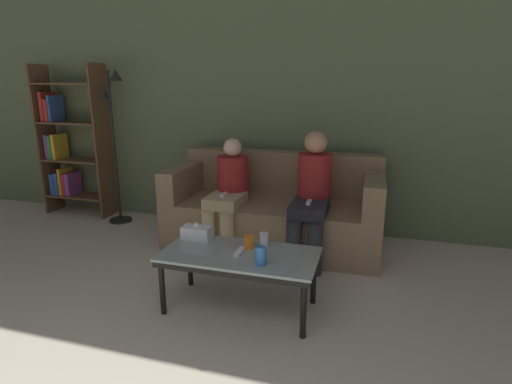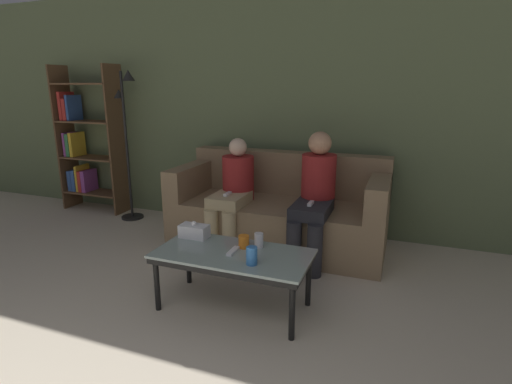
% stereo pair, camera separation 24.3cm
% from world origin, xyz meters
% --- Properties ---
extents(wall_back, '(12.00, 0.06, 2.60)m').
position_xyz_m(wall_back, '(0.00, 4.22, 1.30)').
color(wall_back, '#60704C').
rests_on(wall_back, ground_plane).
extents(couch, '(2.07, 0.90, 0.90)m').
position_xyz_m(couch, '(0.00, 3.70, 0.34)').
color(couch, '#897051').
rests_on(couch, ground_plane).
extents(coffee_table, '(1.09, 0.54, 0.43)m').
position_xyz_m(coffee_table, '(0.06, 2.41, 0.39)').
color(coffee_table, '#8C9E99').
rests_on(coffee_table, ground_plane).
extents(cup_near_left, '(0.07, 0.07, 0.11)m').
position_xyz_m(cup_near_left, '(0.20, 2.56, 0.48)').
color(cup_near_left, silver).
rests_on(cup_near_left, coffee_table).
extents(cup_near_right, '(0.08, 0.08, 0.09)m').
position_xyz_m(cup_near_right, '(0.10, 2.52, 0.47)').
color(cup_near_right, orange).
rests_on(cup_near_right, coffee_table).
extents(cup_far_center, '(0.07, 0.07, 0.12)m').
position_xyz_m(cup_far_center, '(0.25, 2.28, 0.49)').
color(cup_far_center, '#3372BF').
rests_on(cup_far_center, coffee_table).
extents(tissue_box, '(0.22, 0.12, 0.13)m').
position_xyz_m(tissue_box, '(-0.34, 2.57, 0.48)').
color(tissue_box, white).
rests_on(tissue_box, coffee_table).
extents(game_remote, '(0.04, 0.15, 0.02)m').
position_xyz_m(game_remote, '(0.06, 2.41, 0.44)').
color(game_remote, white).
rests_on(game_remote, coffee_table).
extents(bookshelf, '(0.85, 0.32, 1.81)m').
position_xyz_m(bookshelf, '(-2.69, 3.99, 0.84)').
color(bookshelf, brown).
rests_on(bookshelf, ground_plane).
extents(standing_lamp, '(0.31, 0.26, 1.73)m').
position_xyz_m(standing_lamp, '(-1.90, 3.85, 1.06)').
color(standing_lamp, black).
rests_on(standing_lamp, ground_plane).
extents(seated_person_left_end, '(0.31, 0.65, 1.07)m').
position_xyz_m(seated_person_left_end, '(-0.40, 3.46, 0.58)').
color(seated_person_left_end, tan).
rests_on(seated_person_left_end, ground_plane).
extents(seated_person_mid_left, '(0.31, 0.71, 1.17)m').
position_xyz_m(seated_person_mid_left, '(0.40, 3.46, 0.63)').
color(seated_person_mid_left, '#28282D').
rests_on(seated_person_mid_left, ground_plane).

